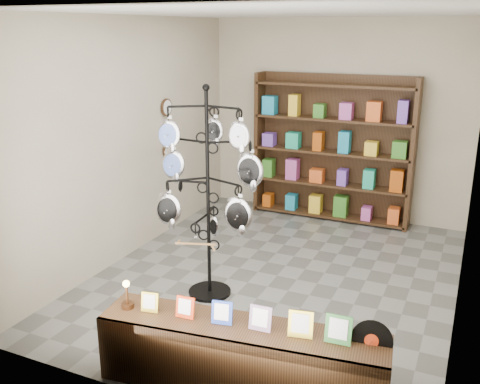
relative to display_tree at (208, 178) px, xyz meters
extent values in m
plane|color=slate|center=(0.53, 0.72, -1.34)|extent=(5.00, 5.00, 0.00)
plane|color=#BEB399|center=(0.53, 3.22, 0.16)|extent=(4.00, 0.00, 4.00)
plane|color=#BEB399|center=(0.53, -1.78, 0.16)|extent=(4.00, 0.00, 4.00)
plane|color=#BEB399|center=(-1.47, 0.72, 0.16)|extent=(0.00, 5.00, 5.00)
plane|color=#BEB399|center=(2.53, 0.72, 0.16)|extent=(0.00, 5.00, 5.00)
plane|color=white|center=(0.53, 0.72, 1.66)|extent=(5.00, 5.00, 0.00)
cylinder|color=black|center=(0.00, 0.00, -1.32)|extent=(0.57, 0.57, 0.03)
cylinder|color=black|center=(0.00, 0.00, -0.21)|extent=(0.05, 0.05, 2.26)
sphere|color=black|center=(0.00, 0.00, 0.94)|extent=(0.08, 0.08, 0.08)
ellipsoid|color=silver|center=(-0.06, 0.23, -0.63)|extent=(0.12, 0.06, 0.24)
cube|color=tan|center=(0.02, -0.32, -0.62)|extent=(0.41, 0.15, 0.04)
cube|color=black|center=(1.00, -1.36, -1.05)|extent=(2.38, 0.77, 0.57)
cube|color=yellow|center=(0.21, -1.46, -0.68)|extent=(0.15, 0.07, 0.17)
cube|color=red|center=(0.53, -1.42, -0.67)|extent=(0.17, 0.07, 0.18)
cube|color=#263FA5|center=(0.84, -1.38, -0.67)|extent=(0.18, 0.08, 0.19)
cube|color=#E54C33|center=(1.16, -1.34, -0.66)|extent=(0.19, 0.08, 0.20)
cube|color=yellow|center=(1.48, -1.30, -0.66)|extent=(0.20, 0.09, 0.21)
cube|color=#337233|center=(1.76, -1.26, -0.65)|extent=(0.21, 0.09, 0.22)
cylinder|color=black|center=(2.00, -1.18, -0.73)|extent=(0.33, 0.11, 0.31)
cylinder|color=red|center=(2.00, -1.18, -0.73)|extent=(0.11, 0.04, 0.11)
cylinder|color=#472814|center=(0.00, -1.48, -0.74)|extent=(0.11, 0.11, 0.04)
cylinder|color=#472814|center=(0.00, -1.48, -0.65)|extent=(0.02, 0.02, 0.15)
sphere|color=#FFBF59|center=(0.00, -1.48, -0.54)|extent=(0.06, 0.06, 0.06)
cube|color=black|center=(0.53, 3.16, -0.24)|extent=(2.40, 0.04, 2.20)
cube|color=black|center=(-0.65, 3.00, -0.24)|extent=(0.06, 0.36, 2.20)
cube|color=black|center=(1.71, 3.00, -0.24)|extent=(0.06, 0.36, 2.20)
cube|color=black|center=(0.53, 3.00, -1.29)|extent=(2.36, 0.36, 0.04)
cube|color=black|center=(0.53, 3.00, -0.79)|extent=(2.36, 0.36, 0.03)
cube|color=black|center=(0.53, 3.00, -0.29)|extent=(2.36, 0.36, 0.04)
cube|color=black|center=(0.53, 3.00, 0.21)|extent=(2.36, 0.36, 0.04)
cube|color=black|center=(0.53, 3.00, 0.71)|extent=(2.36, 0.36, 0.04)
cylinder|color=black|center=(-1.44, 1.52, 0.46)|extent=(0.03, 0.24, 0.24)
cylinder|color=black|center=(-1.44, 1.52, -0.14)|extent=(0.03, 0.24, 0.24)
camera|label=1|loc=(2.55, -4.77, 1.51)|focal=40.00mm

